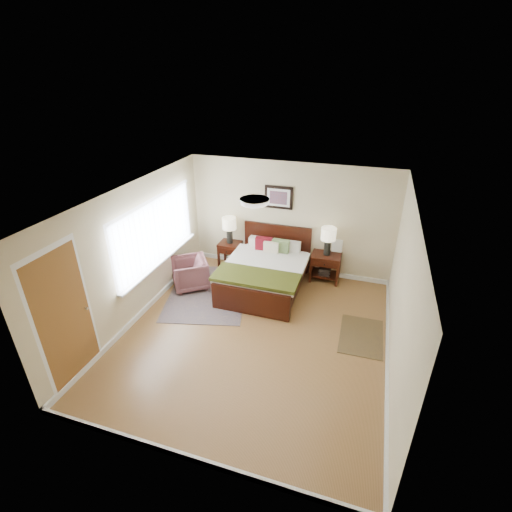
# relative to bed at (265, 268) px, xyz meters

# --- Properties ---
(floor) EXTENTS (5.00, 5.00, 0.00)m
(floor) POSITION_rel_bed_xyz_m (0.26, -1.52, -0.50)
(floor) COLOR #8F5F37
(floor) RESTS_ON ground
(back_wall) EXTENTS (4.50, 0.04, 2.50)m
(back_wall) POSITION_rel_bed_xyz_m (0.26, 0.98, 0.75)
(back_wall) COLOR beige
(back_wall) RESTS_ON ground
(front_wall) EXTENTS (4.50, 0.04, 2.50)m
(front_wall) POSITION_rel_bed_xyz_m (0.26, -4.02, 0.75)
(front_wall) COLOR beige
(front_wall) RESTS_ON ground
(left_wall) EXTENTS (0.04, 5.00, 2.50)m
(left_wall) POSITION_rel_bed_xyz_m (-1.99, -1.52, 0.75)
(left_wall) COLOR beige
(left_wall) RESTS_ON ground
(right_wall) EXTENTS (0.04, 5.00, 2.50)m
(right_wall) POSITION_rel_bed_xyz_m (2.51, -1.52, 0.75)
(right_wall) COLOR beige
(right_wall) RESTS_ON ground
(ceiling) EXTENTS (4.50, 5.00, 0.02)m
(ceiling) POSITION_rel_bed_xyz_m (0.26, -1.52, 2.00)
(ceiling) COLOR white
(ceiling) RESTS_ON back_wall
(window) EXTENTS (0.11, 2.72, 1.32)m
(window) POSITION_rel_bed_xyz_m (-1.93, -0.82, 0.88)
(window) COLOR silver
(window) RESTS_ON left_wall
(door) EXTENTS (0.06, 1.00, 2.18)m
(door) POSITION_rel_bed_xyz_m (-1.97, -3.27, 0.57)
(door) COLOR silver
(door) RESTS_ON ground
(ceil_fixture) EXTENTS (0.44, 0.44, 0.08)m
(ceil_fixture) POSITION_rel_bed_xyz_m (0.26, -1.52, 1.97)
(ceil_fixture) COLOR white
(ceil_fixture) RESTS_ON ceiling
(bed) EXTENTS (1.66, 2.00, 1.08)m
(bed) POSITION_rel_bed_xyz_m (0.00, 0.00, 0.00)
(bed) COLOR #321007
(bed) RESTS_ON ground
(wall_art) EXTENTS (0.62, 0.05, 0.50)m
(wall_art) POSITION_rel_bed_xyz_m (0.00, 0.95, 1.22)
(wall_art) COLOR black
(wall_art) RESTS_ON back_wall
(nightstand_left) EXTENTS (0.49, 0.44, 0.58)m
(nightstand_left) POSITION_rel_bed_xyz_m (-1.08, 0.73, -0.04)
(nightstand_left) COLOR #321007
(nightstand_left) RESTS_ON ground
(nightstand_right) EXTENTS (0.63, 0.47, 0.62)m
(nightstand_right) POSITION_rel_bed_xyz_m (1.15, 0.74, -0.12)
(nightstand_right) COLOR #321007
(nightstand_right) RESTS_ON ground
(lamp_left) EXTENTS (0.31, 0.31, 0.61)m
(lamp_left) POSITION_rel_bed_xyz_m (-1.08, 0.75, 0.51)
(lamp_left) COLOR black
(lamp_left) RESTS_ON nightstand_left
(lamp_right) EXTENTS (0.31, 0.31, 0.61)m
(lamp_right) POSITION_rel_bed_xyz_m (1.15, 0.75, 0.55)
(lamp_right) COLOR black
(lamp_right) RESTS_ON nightstand_right
(armchair) EXTENTS (0.99, 0.98, 0.65)m
(armchair) POSITION_rel_bed_xyz_m (-1.54, -0.42, -0.17)
(armchair) COLOR brown
(armchair) RESTS_ON ground
(rug_persian) EXTENTS (2.05, 2.51, 0.01)m
(rug_persian) POSITION_rel_bed_xyz_m (-1.09, -0.52, -0.49)
(rug_persian) COLOR #0B163B
(rug_persian) RESTS_ON ground
(rug_navy) EXTENTS (0.75, 1.11, 0.01)m
(rug_navy) POSITION_rel_bed_xyz_m (2.06, -0.99, -0.49)
(rug_navy) COLOR black
(rug_navy) RESTS_ON ground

